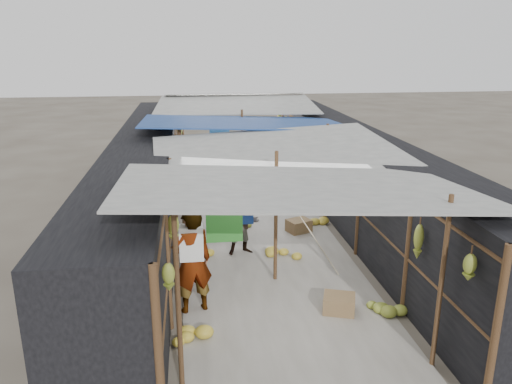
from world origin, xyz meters
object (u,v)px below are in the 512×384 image
black_basin (283,172)px  vendor_seated (279,172)px  crate_near (339,304)px  shopper_blue (244,224)px  vendor_elderly (192,261)px

black_basin → vendor_seated: 1.76m
crate_near → black_basin: (0.81, 9.57, -0.08)m
shopper_blue → vendor_seated: 5.45m
vendor_seated → crate_near: bearing=8.7°
black_basin → shopper_blue: bearing=-107.6°
crate_near → vendor_seated: size_ratio=0.55×
black_basin → vendor_seated: (-0.46, -1.65, 0.40)m
black_basin → vendor_elderly: 9.79m
vendor_elderly → shopper_blue: size_ratio=1.34×
crate_near → shopper_blue: 3.10m
vendor_elderly → shopper_blue: bearing=-132.7°
vendor_elderly → vendor_seated: (2.85, 7.52, -0.46)m
shopper_blue → vendor_seated: (1.71, 5.18, -0.22)m
vendor_seated → vendor_elderly: bearing=-9.5°
crate_near → black_basin: 9.60m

